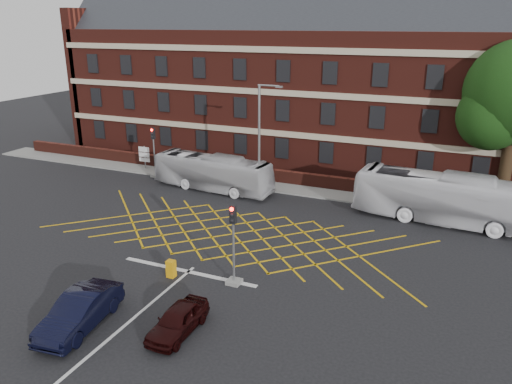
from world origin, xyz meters
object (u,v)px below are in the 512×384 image
at_px(bus_left, 213,173).
at_px(car_maroon, 178,320).
at_px(traffic_light_near, 234,252).
at_px(traffic_light_far, 154,157).
at_px(street_lamp, 260,161).
at_px(direction_signs, 144,155).
at_px(bus_right, 446,199).
at_px(utility_cabinet, 171,269).
at_px(car_navy, 80,311).

xyz_separation_m(bus_left, car_maroon, (7.79, -17.74, -0.79)).
height_order(traffic_light_near, traffic_light_far, same).
height_order(bus_left, car_maroon, bus_left).
bearing_deg(bus_left, traffic_light_near, -142.16).
height_order(traffic_light_far, street_lamp, street_lamp).
relative_size(traffic_light_far, direction_signs, 1.94).
bearing_deg(direction_signs, bus_right, -5.39).
relative_size(car_maroon, utility_cabinet, 3.80).
xyz_separation_m(car_navy, traffic_light_far, (-9.83, 20.14, 0.99)).
xyz_separation_m(traffic_light_near, street_lamp, (-3.92, 12.59, 1.13)).
bearing_deg(traffic_light_near, traffic_light_far, 135.55).
distance_m(car_navy, traffic_light_near, 7.63).
distance_m(car_maroon, traffic_light_far, 23.46).
xyz_separation_m(bus_left, utility_cabinet, (4.82, -13.64, -0.93)).
relative_size(traffic_light_near, direction_signs, 1.94).
bearing_deg(car_navy, bus_left, 93.73).
xyz_separation_m(car_navy, direction_signs, (-11.89, 21.52, 0.61)).
distance_m(car_maroon, street_lamp, 17.87).
relative_size(bus_right, car_maroon, 3.36).
height_order(car_maroon, street_lamp, street_lamp).
height_order(street_lamp, direction_signs, street_lamp).
xyz_separation_m(bus_left, street_lamp, (4.23, -0.38, 1.50)).
bearing_deg(car_maroon, bus_left, 114.11).
xyz_separation_m(direction_signs, utility_cabinet, (13.06, -16.10, -0.91)).
xyz_separation_m(bus_right, direction_signs, (-25.62, 2.42, -0.29)).
bearing_deg(traffic_light_near, bus_right, 54.63).
relative_size(car_navy, traffic_light_near, 1.10).
bearing_deg(car_maroon, bus_right, 62.06).
relative_size(street_lamp, utility_cabinet, 9.09).
bearing_deg(car_maroon, traffic_light_near, 86.11).
bearing_deg(car_maroon, direction_signs, 128.85).
bearing_deg(traffic_light_far, traffic_light_near, -44.45).
height_order(car_navy, traffic_light_near, traffic_light_near).
distance_m(bus_left, street_lamp, 4.50).
height_order(car_navy, street_lamp, street_lamp).
distance_m(bus_left, traffic_light_far, 6.29).
bearing_deg(car_maroon, street_lamp, 102.00).
relative_size(car_navy, direction_signs, 2.13).
relative_size(bus_left, street_lamp, 1.18).
bearing_deg(car_maroon, car_navy, -161.81).
height_order(car_maroon, direction_signs, direction_signs).
relative_size(bus_left, direction_signs, 4.56).
distance_m(car_navy, direction_signs, 24.60).
height_order(car_navy, traffic_light_far, traffic_light_far).
bearing_deg(car_maroon, utility_cabinet, 126.34).
distance_m(bus_right, car_maroon, 20.23).
distance_m(direction_signs, utility_cabinet, 20.75).
relative_size(car_maroon, direction_signs, 1.62).
bearing_deg(car_maroon, traffic_light_far, 127.00).
xyz_separation_m(bus_left, traffic_light_near, (8.14, -12.98, 0.37)).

